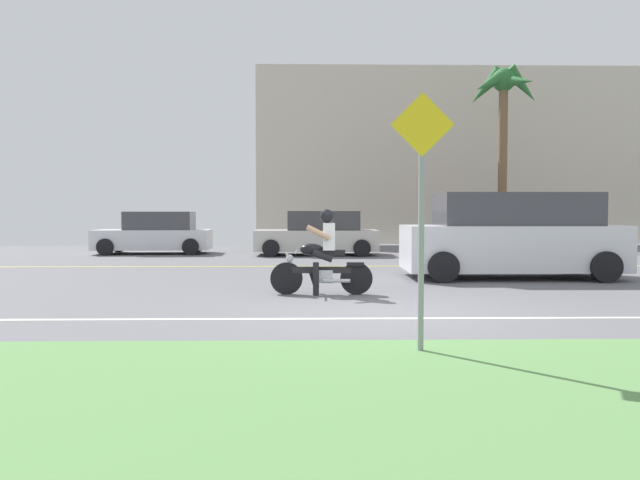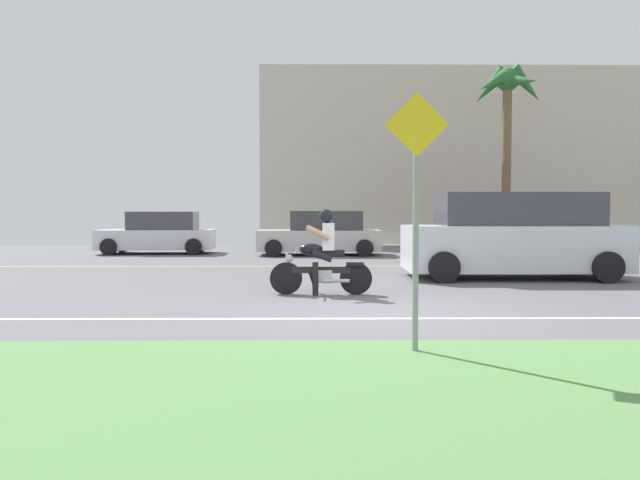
% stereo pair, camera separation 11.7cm
% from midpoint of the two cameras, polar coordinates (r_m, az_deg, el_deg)
% --- Properties ---
extents(ground, '(56.00, 30.00, 0.04)m').
position_cam_midpoint_polar(ground, '(11.91, 3.61, -4.43)').
color(ground, slate).
extents(grass_median, '(56.00, 3.80, 0.06)m').
position_cam_midpoint_polar(grass_median, '(4.98, 10.66, -13.78)').
color(grass_median, '#5B8C4C').
rests_on(grass_median, ground).
extents(lane_line_near, '(50.40, 0.12, 0.01)m').
position_cam_midpoint_polar(lane_line_near, '(8.43, 5.63, -7.18)').
color(lane_line_near, silver).
rests_on(lane_line_near, ground).
extents(lane_line_far, '(50.40, 0.12, 0.01)m').
position_cam_midpoint_polar(lane_line_far, '(16.43, 2.28, -2.42)').
color(lane_line_far, yellow).
rests_on(lane_line_far, ground).
extents(motorcyclist, '(1.78, 0.58, 1.48)m').
position_cam_midpoint_polar(motorcyclist, '(10.76, -0.10, -1.71)').
color(motorcyclist, black).
rests_on(motorcyclist, ground).
extents(suv_nearby, '(4.80, 2.13, 1.85)m').
position_cam_midpoint_polar(suv_nearby, '(14.10, 17.00, 0.30)').
color(suv_nearby, silver).
rests_on(suv_nearby, ground).
extents(parked_car_0, '(3.95, 2.00, 1.45)m').
position_cam_midpoint_polar(parked_car_0, '(22.21, -15.03, 0.54)').
color(parked_car_0, silver).
rests_on(parked_car_0, ground).
extents(parked_car_1, '(4.07, 2.04, 1.47)m').
position_cam_midpoint_polar(parked_car_1, '(20.80, -0.31, 0.52)').
color(parked_car_1, beige).
rests_on(parked_car_1, ground).
extents(parked_car_2, '(4.42, 1.93, 1.44)m').
position_cam_midpoint_polar(parked_car_2, '(22.23, 15.12, 0.54)').
color(parked_car_2, '#AD1E1E').
rests_on(parked_car_2, ground).
extents(palm_tree_0, '(3.11, 3.25, 7.25)m').
position_cam_midpoint_polar(palm_tree_0, '(26.00, 16.38, 12.37)').
color(palm_tree_0, brown).
rests_on(palm_tree_0, ground).
extents(street_sign, '(0.62, 0.06, 2.59)m').
position_cam_midpoint_polar(street_sign, '(6.17, 8.78, 3.92)').
color(street_sign, gray).
rests_on(street_sign, ground).
extents(building_far, '(19.85, 4.00, 7.99)m').
position_cam_midpoint_polar(building_far, '(30.83, 13.16, 7.26)').
color(building_far, beige).
rests_on(building_far, ground).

